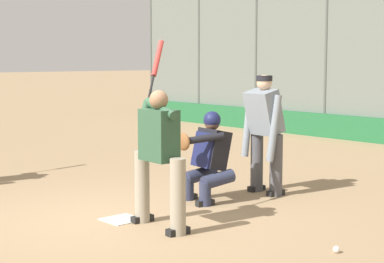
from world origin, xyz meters
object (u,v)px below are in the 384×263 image
(batter_at_plate, at_px, (159,153))
(fielding_glove_on_dirt, at_px, (193,174))
(umpire_home, at_px, (264,130))
(catcher_behind_plate, at_px, (207,155))
(baseball_loose, at_px, (336,249))

(batter_at_plate, distance_m, fielding_glove_on_dirt, 3.40)
(batter_at_plate, xyz_separation_m, umpire_home, (0.50, -2.36, 0.06))
(batter_at_plate, height_order, fielding_glove_on_dirt, batter_at_plate)
(fielding_glove_on_dirt, bearing_deg, umpire_home, 176.62)
(catcher_behind_plate, relative_size, umpire_home, 0.72)
(catcher_behind_plate, bearing_deg, umpire_home, -91.57)
(umpire_home, distance_m, baseball_loose, 3.09)
(umpire_home, xyz_separation_m, fielding_glove_on_dirt, (1.70, -0.10, -0.89))
(fielding_glove_on_dirt, xyz_separation_m, baseball_loose, (-4.17, 1.70, -0.02))
(batter_at_plate, bearing_deg, catcher_behind_plate, -60.97)
(fielding_glove_on_dirt, bearing_deg, batter_at_plate, 131.69)
(baseball_loose, bearing_deg, fielding_glove_on_dirt, -22.11)
(umpire_home, xyz_separation_m, baseball_loose, (-2.48, 1.60, -0.91))
(umpire_home, height_order, fielding_glove_on_dirt, umpire_home)
(batter_at_plate, distance_m, catcher_behind_plate, 1.56)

